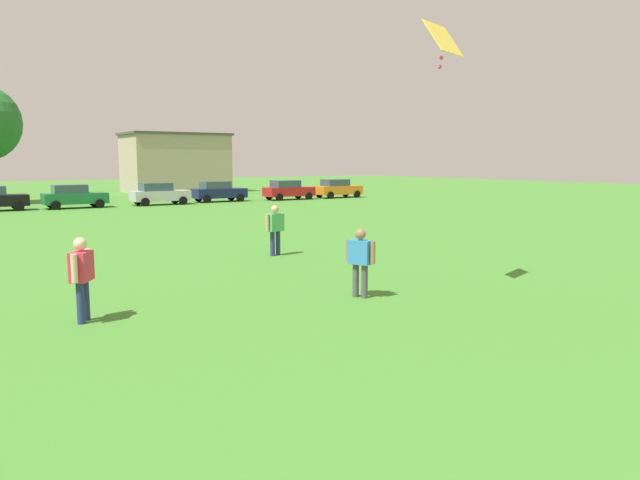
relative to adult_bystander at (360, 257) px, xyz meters
The scene contains 11 objects.
ground_plane 18.88m from the adult_bystander, 101.85° to the left, with size 160.00×160.00×0.00m, color #42842D.
adult_bystander is the anchor object (origin of this frame).
bystander_near_trees 7.22m from the adult_bystander, 78.06° to the left, with size 0.84×0.45×1.80m.
bystander_midfield 6.43m from the adult_bystander, 168.18° to the left, with size 0.60×0.74×1.81m.
kite 5.74m from the adult_bystander, 13.80° to the right, with size 1.39×0.97×1.14m.
parked_car_green_2 33.87m from the adult_bystander, 90.05° to the left, with size 4.30×2.02×1.68m.
parked_car_silver_3 34.30m from the adult_bystander, 79.73° to the left, with size 4.30×2.02×1.68m.
parked_car_navy_4 36.40m from the adult_bystander, 71.83° to the left, with size 4.30×2.02×1.68m.
parked_car_red_5 37.93m from the adult_bystander, 62.61° to the left, with size 4.30×2.02×1.68m.
parked_car_orange_6 40.55m from the adult_bystander, 56.09° to the left, with size 4.30×2.02×1.68m.
house_right 53.16m from the adult_bystander, 74.94° to the left, with size 10.59×6.84×6.23m.
Camera 1 is at (-5.06, -0.34, 3.40)m, focal length 34.13 mm.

